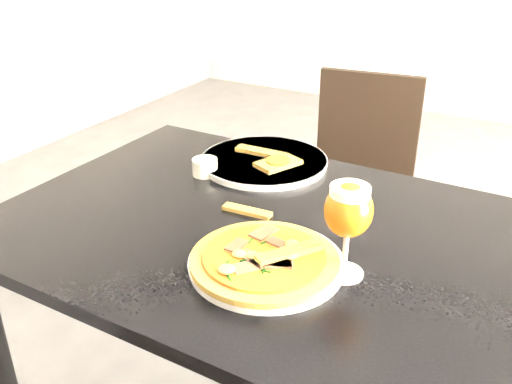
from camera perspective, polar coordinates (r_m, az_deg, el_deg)
The scene contains 9 objects.
dining_table at distance 1.24m, azimuth 2.04°, elevation -7.28°, with size 1.21×0.81×0.75m.
chair_far at distance 2.10m, azimuth 10.08°, elevation 0.95°, with size 0.44×0.44×0.84m.
plate_main at distance 1.07m, azimuth 1.04°, elevation -7.18°, with size 0.29×0.29×0.02m, color white.
pizza at distance 1.05m, azimuth 0.92°, elevation -6.64°, with size 0.28×0.28×0.03m.
plate_second at distance 1.49m, azimuth 0.81°, elevation 3.07°, with size 0.33×0.33×0.02m, color white.
crust_scraps at distance 1.47m, azimuth 1.59°, elevation 3.32°, with size 0.20×0.13×0.02m.
loose_crust at distance 1.25m, azimuth -0.90°, elevation -1.90°, with size 0.11×0.03×0.01m, color olive.
sauce_cup at distance 1.43m, azimuth -5.14°, elevation 2.59°, with size 0.06×0.06×0.04m.
beer_glass at distance 1.00m, azimuth 9.25°, elevation -1.88°, with size 0.09×0.09×0.18m.
Camera 1 is at (0.35, -1.20, 1.35)m, focal length 40.00 mm.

